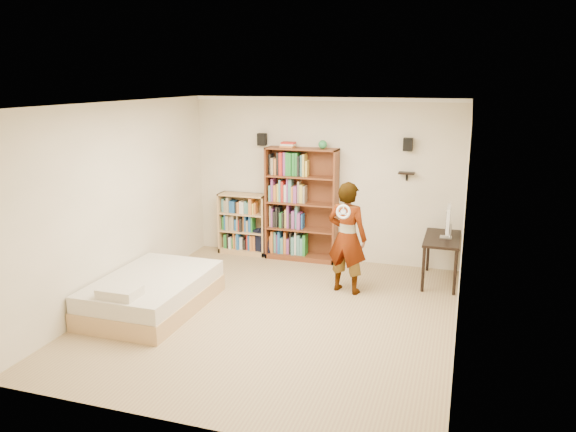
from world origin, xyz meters
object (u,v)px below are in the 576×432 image
person (347,238)px  low_bookshelf (243,224)px  daybed (152,289)px  tall_bookshelf (302,205)px  computer_desk (441,260)px

person → low_bookshelf: bearing=-17.8°
low_bookshelf → daybed: low_bookshelf is taller
low_bookshelf → person: bearing=-30.7°
daybed → person: size_ratio=1.18×
tall_bookshelf → daybed: 3.01m
tall_bookshelf → computer_desk: 2.42m
low_bookshelf → daybed: 2.68m
person → computer_desk: bearing=-134.8°
low_bookshelf → person: (2.10, -1.25, 0.28)m
low_bookshelf → daybed: (-0.22, -2.66, -0.25)m
low_bookshelf → computer_desk: low_bookshelf is taller
low_bookshelf → person: person is taller
computer_desk → person: (-1.27, -0.80, 0.45)m
computer_desk → person: person is taller
tall_bookshelf → daybed: (-1.28, -2.64, -0.66)m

